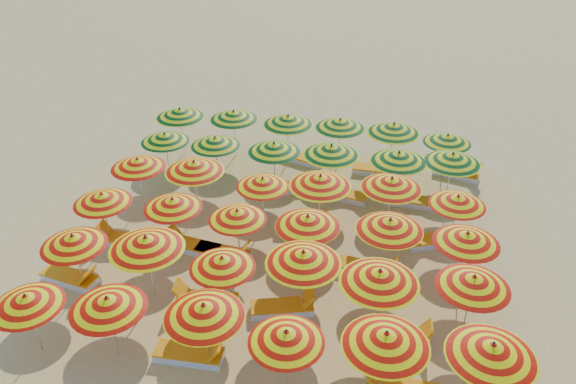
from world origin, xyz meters
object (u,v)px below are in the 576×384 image
object	(u,v)px
umbrella_10	(380,276)
lounger_18	(457,173)
umbrella_3	(286,336)
umbrella_35	(447,139)
lounger_11	(303,227)
umbrella_20	(263,182)
lounger_4	(205,300)
umbrella_13	(173,203)
umbrella_19	(194,166)
umbrella_11	(473,282)
umbrella_4	(386,339)
lounger_15	(408,200)
umbrella_21	(320,181)
umbrella_17	(467,238)
lounger_17	(376,170)
umbrella_18	(138,163)
umbrella_8	(222,262)
lounger_12	(432,240)
umbrella_6	(73,240)
umbrella_24	(165,138)
umbrella_14	(237,215)
lounger_5	(284,307)
lounger_0	(191,354)
umbrella_1	(108,303)
umbrella_29	(452,158)
umbrella_5	(492,350)
umbrella_31	(234,115)
lounger_3	(71,278)
umbrella_16	(390,225)
umbrella_32	(288,120)
umbrella_34	(394,128)
umbrella_9	(303,257)
lounger_10	(368,269)
umbrella_7	(146,243)
lounger_14	(343,194)
umbrella_2	(204,311)
umbrella_23	(458,200)
umbrella_27	(331,150)
umbrella_30	(180,113)
lounger_13	(288,188)
lounger_16	(303,159)
lounger_8	(193,246)
beachgoer_b	(323,247)
umbrella_12	(102,198)
umbrella_22	(392,183)
lounger_6	(397,337)
umbrella_15	(308,221)

from	to	relation	value
umbrella_10	lounger_18	xyz separation A→B (m)	(2.74, 8.76, -1.72)
umbrella_3	umbrella_35	bearing A→B (deg)	69.18
umbrella_35	lounger_11	world-z (taller)	umbrella_35
umbrella_20	lounger_4	world-z (taller)	umbrella_20
umbrella_13	umbrella_19	xyz separation A→B (m)	(0.03, 2.00, 0.19)
umbrella_11	umbrella_4	bearing A→B (deg)	-130.78
lounger_15	umbrella_21	bearing A→B (deg)	39.76
umbrella_17	lounger_17	size ratio (longest dim) A/B	1.29
lounger_11	umbrella_18	bearing A→B (deg)	162.40
umbrella_3	lounger_18	distance (m)	11.93
umbrella_8	lounger_12	distance (m)	7.11
umbrella_6	umbrella_24	distance (m)	6.54
umbrella_14	lounger_5	xyz separation A→B (m)	(1.77, -2.05, -1.47)
lounger_0	umbrella_20	bearing A→B (deg)	84.35
umbrella_1	umbrella_14	world-z (taller)	umbrella_1
umbrella_19	umbrella_29	world-z (taller)	umbrella_19
umbrella_5	umbrella_31	size ratio (longest dim) A/B	1.21
umbrella_21	lounger_3	size ratio (longest dim) A/B	1.22
umbrella_16	umbrella_21	distance (m)	2.95
umbrella_32	lounger_0	size ratio (longest dim) A/B	1.37
umbrella_34	umbrella_9	bearing A→B (deg)	-104.41
umbrella_4	umbrella_8	bearing A→B (deg)	153.67
umbrella_31	lounger_10	xyz separation A→B (m)	(5.80, -6.59, -1.64)
umbrella_7	lounger_14	size ratio (longest dim) A/B	1.19
lounger_15	umbrella_2	bearing A→B (deg)	63.79
umbrella_23	umbrella_27	xyz separation A→B (m)	(-4.14, 2.16, 0.25)
lounger_4	umbrella_34	bearing A→B (deg)	-124.33
umbrella_30	umbrella_34	bearing A→B (deg)	-0.53
umbrella_9	umbrella_27	bearing A→B (deg)	89.80
umbrella_34	lounger_10	bearing A→B (deg)	-94.21
umbrella_2	lounger_12	distance (m)	8.31
lounger_13	lounger_16	distance (m)	2.32
umbrella_20	lounger_8	size ratio (longest dim) A/B	1.03
umbrella_11	beachgoer_b	bearing A→B (deg)	153.34
lounger_3	lounger_8	size ratio (longest dim) A/B	1.00
umbrella_30	lounger_4	xyz separation A→B (m)	(3.60, -8.51, -1.67)
umbrella_30	umbrella_10	bearing A→B (deg)	-46.56
umbrella_3	umbrella_4	size ratio (longest dim) A/B	0.73
umbrella_3	umbrella_8	bearing A→B (deg)	133.37
umbrella_11	lounger_12	distance (m)	4.15
umbrella_3	umbrella_12	xyz separation A→B (m)	(-6.59, 4.54, 0.05)
umbrella_22	umbrella_8	bearing A→B (deg)	-132.79
umbrella_32	umbrella_2	bearing A→B (deg)	-90.14
umbrella_34	umbrella_19	bearing A→B (deg)	-147.49
lounger_15	umbrella_3	bearing A→B (deg)	75.65
umbrella_8	umbrella_35	xyz separation A→B (m)	(6.19, 8.49, 0.01)
lounger_6	lounger_16	bearing A→B (deg)	112.78
umbrella_5	beachgoer_b	size ratio (longest dim) A/B	1.62
umbrella_15	lounger_3	xyz separation A→B (m)	(-6.68, -1.79, -1.61)
umbrella_3	lounger_5	xyz separation A→B (m)	(-0.53, 2.43, -1.47)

